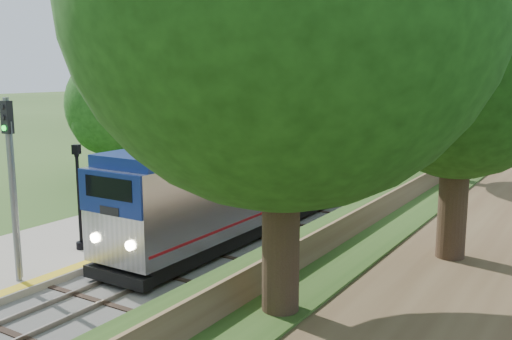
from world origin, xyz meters
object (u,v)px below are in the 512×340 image
Objects in this scene: signal_farside at (423,151)px; lamppost_far at (79,203)px; station_building at (206,115)px; signal_gantry at (480,99)px; signal_platform at (11,170)px; train at (475,116)px.

lamppost_far is at bearing -126.28° from signal_farside.
station_building reaches higher than lamppost_far.
signal_farside is (3.73, -33.20, -1.24)m from signal_gantry.
station_building reaches higher than signal_farside.
signal_platform is (-5.37, -50.59, -0.50)m from signal_gantry.
signal_gantry is at bearing -76.88° from train.
signal_gantry is at bearing 82.29° from lamppost_far.
signal_gantry reaches higher than lamppost_far.
lamppost_far is 0.68× the size of signal_platform.
station_building is 1.52× the size of signal_farside.
signal_gantry is at bearing 96.41° from signal_farside.
lamppost_far reaches higher than train.
train is 21.39× the size of signal_farside.
station_building reaches higher than train.
station_building is 1.34× the size of signal_platform.
signal_farside is at bearing 62.38° from signal_platform.
signal_gantry is (16.47, 24.99, 0.73)m from station_building.
lamppost_far is 4.28m from signal_platform.
lamppost_far is (-3.88, -57.53, 0.05)m from train.
signal_platform is (0.98, -3.66, 2.00)m from lamppost_far.
signal_gantry is at bearing 83.94° from signal_platform.
lamppost_far is 17.09m from signal_farside.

